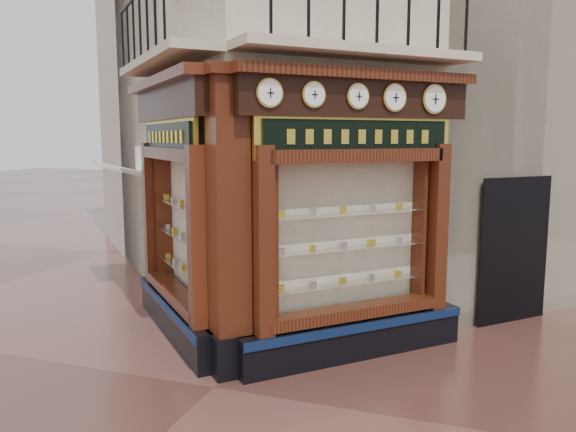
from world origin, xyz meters
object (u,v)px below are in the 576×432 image
at_px(corner_pilaster, 229,227).
at_px(clock_d, 394,98).
at_px(awning, 128,290).
at_px(signboard_right, 359,137).
at_px(clock_b, 314,95).
at_px(signboard_left, 168,137).
at_px(clock_e, 434,99).
at_px(clock_a, 269,93).
at_px(clock_c, 358,96).

relative_size(corner_pilaster, clock_d, 10.61).
distance_m(awning, signboard_right, 6.37).
xyz_separation_m(clock_b, signboard_left, (-2.47, 0.61, -0.52)).
height_order(signboard_left, signboard_right, signboard_right).
xyz_separation_m(clock_e, signboard_right, (-0.90, -0.74, -0.52)).
bearing_deg(signboard_right, awning, 113.86).
bearing_deg(signboard_left, clock_e, -124.05).
height_order(clock_a, awning, clock_a).
bearing_deg(clock_a, awning, 99.72).
xyz_separation_m(clock_a, clock_d, (1.30, 1.30, 0.00)).
bearing_deg(awning, clock_d, -152.30).
height_order(clock_c, clock_e, clock_e).
xyz_separation_m(awning, signboard_left, (2.27, -2.01, 3.10)).
bearing_deg(clock_a, clock_d, -0.00).
relative_size(clock_a, clock_d, 0.94).
relative_size(corner_pilaster, awning, 2.35).
height_order(awning, signboard_right, signboard_right).
height_order(clock_a, clock_b, clock_a).
bearing_deg(awning, clock_c, -157.58).
distance_m(clock_c, signboard_left, 2.98).
relative_size(clock_c, clock_e, 0.82).
xyz_separation_m(clock_a, awning, (-4.30, 3.05, -3.62)).
bearing_deg(signboard_left, clock_b, -148.97).
bearing_deg(corner_pilaster, awning, 95.98).
bearing_deg(signboard_left, clock_c, -137.99).
distance_m(clock_a, clock_c, 1.25).
bearing_deg(clock_a, signboard_right, 4.65).
bearing_deg(signboard_right, clock_c, -133.66).
bearing_deg(clock_e, signboard_left, 145.95).
relative_size(clock_c, awning, 0.20).
relative_size(corner_pilaster, signboard_right, 1.81).
xyz_separation_m(clock_a, signboard_left, (-2.04, 1.04, -0.52)).
relative_size(clock_a, clock_e, 0.86).
relative_size(corner_pilaster, clock_a, 11.28).
height_order(corner_pilaster, awning, corner_pilaster).
height_order(clock_b, clock_c, clock_c).
xyz_separation_m(clock_c, signboard_right, (-0.00, 0.15, -0.52)).
relative_size(corner_pilaster, signboard_left, 1.95).
bearing_deg(clock_d, signboard_left, 139.45).
height_order(clock_b, signboard_left, clock_b).
distance_m(corner_pilaster, signboard_left, 2.12).
bearing_deg(clock_a, clock_b, -0.00).
bearing_deg(clock_a, clock_c, 0.00).
distance_m(clock_a, clock_e, 2.52).
bearing_deg(awning, signboard_left, -176.52).
xyz_separation_m(clock_c, signboard_left, (-2.93, 0.15, -0.52)).
height_order(clock_a, clock_e, clock_e).
distance_m(clock_b, clock_c, 0.65).
bearing_deg(clock_b, corner_pilaster, 156.74).
distance_m(clock_a, signboard_right, 1.46).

